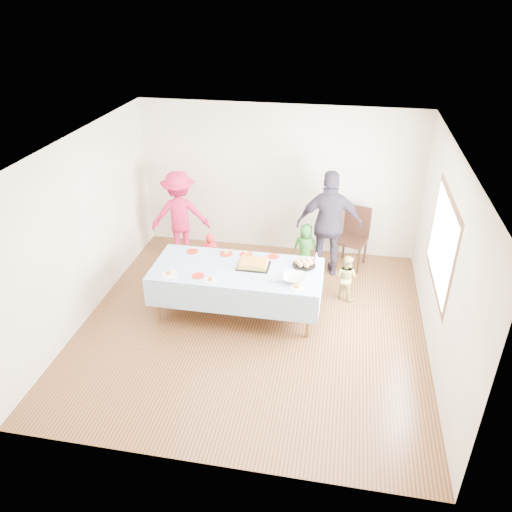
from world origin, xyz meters
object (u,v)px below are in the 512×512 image
Objects in this scene: party_table at (237,272)px; birthday_cake at (254,264)px; dining_chair at (354,233)px; adult_left at (180,215)px.

birthday_cake is (0.23, 0.11, 0.09)m from party_table.
dining_chair is (1.70, 1.85, -0.13)m from party_table.
dining_chair is at bearing 47.37° from party_table.
dining_chair reaches higher than party_table.
birthday_cake is at bearing 24.63° from party_table.
dining_chair is at bearing 169.61° from adult_left.
adult_left is at bearing 130.99° from party_table.
dining_chair is 0.66× the size of adult_left.
party_table is 2.52m from dining_chair.
birthday_cake is at bearing 122.42° from adult_left.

